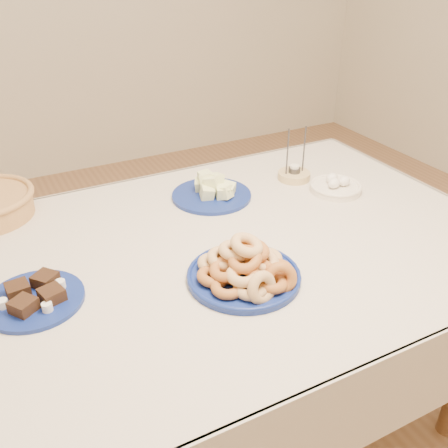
{
  "coord_description": "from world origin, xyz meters",
  "views": [
    {
      "loc": [
        -0.53,
        -1.08,
        1.51
      ],
      "look_at": [
        0.0,
        -0.05,
        0.85
      ],
      "focal_mm": 40.0,
      "sensor_mm": 36.0,
      "label": 1
    }
  ],
  "objects_px": {
    "dining_table": "(216,277)",
    "egg_bowl": "(336,186)",
    "melon_plate": "(212,191)",
    "candle_holder": "(294,174)",
    "donut_platter": "(245,269)",
    "brownie_plate": "(35,297)"
  },
  "relations": [
    {
      "from": "dining_table",
      "to": "egg_bowl",
      "type": "distance_m",
      "value": 0.56
    },
    {
      "from": "dining_table",
      "to": "egg_bowl",
      "type": "xyz_separation_m",
      "value": [
        0.53,
        0.13,
        0.12
      ]
    },
    {
      "from": "dining_table",
      "to": "brownie_plate",
      "type": "xyz_separation_m",
      "value": [
        -0.5,
        -0.02,
        0.12
      ]
    },
    {
      "from": "melon_plate",
      "to": "brownie_plate",
      "type": "bearing_deg",
      "value": -154.14
    },
    {
      "from": "dining_table",
      "to": "melon_plate",
      "type": "bearing_deg",
      "value": 65.56
    },
    {
      "from": "brownie_plate",
      "to": "candle_holder",
      "type": "relative_size",
      "value": 1.54
    },
    {
      "from": "dining_table",
      "to": "egg_bowl",
      "type": "height_order",
      "value": "egg_bowl"
    },
    {
      "from": "donut_platter",
      "to": "brownie_plate",
      "type": "distance_m",
      "value": 0.52
    },
    {
      "from": "donut_platter",
      "to": "egg_bowl",
      "type": "distance_m",
      "value": 0.62
    },
    {
      "from": "brownie_plate",
      "to": "egg_bowl",
      "type": "height_order",
      "value": "egg_bowl"
    },
    {
      "from": "donut_platter",
      "to": "egg_bowl",
      "type": "bearing_deg",
      "value": 29.78
    },
    {
      "from": "donut_platter",
      "to": "dining_table",
      "type": "bearing_deg",
      "value": 88.3
    },
    {
      "from": "melon_plate",
      "to": "egg_bowl",
      "type": "relative_size",
      "value": 1.46
    },
    {
      "from": "candle_holder",
      "to": "donut_platter",
      "type": "bearing_deg",
      "value": -135.44
    },
    {
      "from": "brownie_plate",
      "to": "candle_holder",
      "type": "height_order",
      "value": "candle_holder"
    },
    {
      "from": "dining_table",
      "to": "candle_holder",
      "type": "distance_m",
      "value": 0.55
    },
    {
      "from": "egg_bowl",
      "to": "melon_plate",
      "type": "bearing_deg",
      "value": 158.4
    },
    {
      "from": "dining_table",
      "to": "donut_platter",
      "type": "xyz_separation_m",
      "value": [
        -0.01,
        -0.18,
        0.14
      ]
    },
    {
      "from": "donut_platter",
      "to": "melon_plate",
      "type": "xyz_separation_m",
      "value": [
        0.14,
        0.46,
        -0.01
      ]
    },
    {
      "from": "donut_platter",
      "to": "egg_bowl",
      "type": "xyz_separation_m",
      "value": [
        0.53,
        0.31,
        -0.02
      ]
    },
    {
      "from": "dining_table",
      "to": "melon_plate",
      "type": "xyz_separation_m",
      "value": [
        0.13,
        0.29,
        0.13
      ]
    },
    {
      "from": "candle_holder",
      "to": "brownie_plate",
      "type": "bearing_deg",
      "value": -162.7
    }
  ]
}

